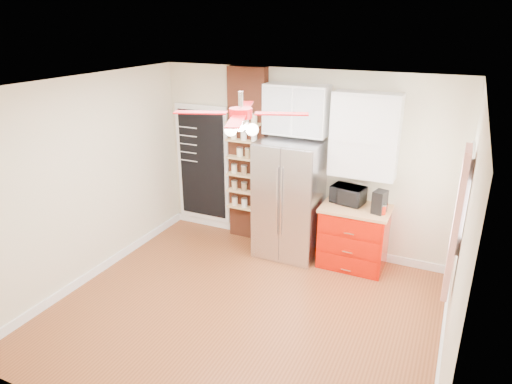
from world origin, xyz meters
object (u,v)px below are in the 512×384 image
at_px(ceiling_fan, 241,114).
at_px(coffee_maker, 380,202).
at_px(fridge, 289,199).
at_px(toaster_oven, 348,195).
at_px(canister_left, 382,210).
at_px(pantry_jar_oats, 240,152).
at_px(red_cabinet, 354,236).

distance_m(ceiling_fan, coffee_maker, 2.46).
xyz_separation_m(fridge, toaster_oven, (0.82, 0.16, 0.15)).
distance_m(canister_left, pantry_jar_oats, 2.27).
xyz_separation_m(red_cabinet, coffee_maker, (0.32, -0.06, 0.60)).
distance_m(coffee_maker, pantry_jar_oats, 2.21).
distance_m(fridge, toaster_oven, 0.85).
xyz_separation_m(ceiling_fan, coffee_maker, (1.24, 1.62, -1.37)).
bearing_deg(toaster_oven, fridge, -159.28).
bearing_deg(ceiling_fan, red_cabinet, 61.29).
height_order(toaster_oven, coffee_maker, coffee_maker).
bearing_deg(red_cabinet, ceiling_fan, -118.71).
xyz_separation_m(red_cabinet, toaster_oven, (-0.15, 0.11, 0.57)).
height_order(canister_left, pantry_jar_oats, pantry_jar_oats).
height_order(toaster_oven, canister_left, toaster_oven).
relative_size(toaster_oven, pantry_jar_oats, 3.52).
bearing_deg(canister_left, pantry_jar_oats, 174.53).
height_order(ceiling_fan, toaster_oven, ceiling_fan).
bearing_deg(pantry_jar_oats, fridge, -11.31).
distance_m(fridge, canister_left, 1.33).
distance_m(red_cabinet, pantry_jar_oats, 2.10).
distance_m(ceiling_fan, toaster_oven, 2.40).
relative_size(red_cabinet, toaster_oven, 2.09).
bearing_deg(red_cabinet, fridge, -177.05).
distance_m(ceiling_fan, pantry_jar_oats, 2.26).
bearing_deg(canister_left, toaster_oven, 159.16).
bearing_deg(coffee_maker, ceiling_fan, -113.75).
bearing_deg(coffee_maker, pantry_jar_oats, -171.23).
relative_size(fridge, coffee_maker, 5.64).
xyz_separation_m(coffee_maker, canister_left, (0.04, -0.03, -0.09)).
xyz_separation_m(ceiling_fan, canister_left, (1.28, 1.59, -1.46)).
relative_size(fridge, red_cabinet, 1.86).
bearing_deg(red_cabinet, toaster_oven, 144.09).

